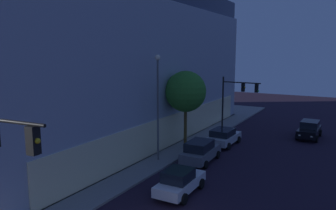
{
  "coord_description": "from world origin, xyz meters",
  "views": [
    {
      "loc": [
        -11.91,
        -6.94,
        8.68
      ],
      "look_at": [
        7.38,
        4.2,
        5.13
      ],
      "focal_mm": 34.61,
      "sensor_mm": 36.0,
      "label": 1
    }
  ],
  "objects_px": {
    "traffic_light_far_corner": "(237,94)",
    "street_lamp_sidewalk": "(158,95)",
    "modern_building": "(86,63)",
    "car_silver": "(224,136)",
    "car_white": "(180,181)",
    "car_grey": "(200,151)",
    "car_black": "(309,129)",
    "sidewalk_tree": "(186,92)"
  },
  "relations": [
    {
      "from": "traffic_light_far_corner",
      "to": "street_lamp_sidewalk",
      "type": "distance_m",
      "value": 12.41
    },
    {
      "from": "modern_building",
      "to": "car_silver",
      "type": "height_order",
      "value": "modern_building"
    },
    {
      "from": "car_white",
      "to": "car_grey",
      "type": "relative_size",
      "value": 0.91
    },
    {
      "from": "traffic_light_far_corner",
      "to": "car_grey",
      "type": "xyz_separation_m",
      "value": [
        -10.53,
        -0.56,
        -3.44
      ]
    },
    {
      "from": "car_grey",
      "to": "car_black",
      "type": "bearing_deg",
      "value": -27.87
    },
    {
      "from": "street_lamp_sidewalk",
      "to": "car_white",
      "type": "distance_m",
      "value": 7.86
    },
    {
      "from": "car_silver",
      "to": "street_lamp_sidewalk",
      "type": "bearing_deg",
      "value": 157.88
    },
    {
      "from": "modern_building",
      "to": "car_black",
      "type": "bearing_deg",
      "value": -66.68
    },
    {
      "from": "modern_building",
      "to": "traffic_light_far_corner",
      "type": "distance_m",
      "value": 16.74
    },
    {
      "from": "street_lamp_sidewalk",
      "to": "car_grey",
      "type": "xyz_separation_m",
      "value": [
        1.59,
        -3.03,
        -4.51
      ]
    },
    {
      "from": "modern_building",
      "to": "car_silver",
      "type": "relative_size",
      "value": 8.08
    },
    {
      "from": "traffic_light_far_corner",
      "to": "car_grey",
      "type": "relative_size",
      "value": 1.31
    },
    {
      "from": "car_silver",
      "to": "car_white",
      "type": "bearing_deg",
      "value": -172.73
    },
    {
      "from": "traffic_light_far_corner",
      "to": "sidewalk_tree",
      "type": "bearing_deg",
      "value": 163.96
    },
    {
      "from": "car_white",
      "to": "car_silver",
      "type": "relative_size",
      "value": 0.94
    },
    {
      "from": "street_lamp_sidewalk",
      "to": "car_grey",
      "type": "bearing_deg",
      "value": -62.4
    },
    {
      "from": "traffic_light_far_corner",
      "to": "sidewalk_tree",
      "type": "height_order",
      "value": "sidewalk_tree"
    },
    {
      "from": "sidewalk_tree",
      "to": "car_silver",
      "type": "xyz_separation_m",
      "value": [
        2.82,
        -2.67,
        -4.45
      ]
    },
    {
      "from": "modern_building",
      "to": "traffic_light_far_corner",
      "type": "relative_size",
      "value": 5.92
    },
    {
      "from": "street_lamp_sidewalk",
      "to": "car_black",
      "type": "xyz_separation_m",
      "value": [
        14.19,
        -9.69,
        -4.51
      ]
    },
    {
      "from": "car_grey",
      "to": "street_lamp_sidewalk",
      "type": "bearing_deg",
      "value": 117.6
    },
    {
      "from": "car_silver",
      "to": "car_black",
      "type": "distance_m",
      "value": 9.74
    },
    {
      "from": "traffic_light_far_corner",
      "to": "street_lamp_sidewalk",
      "type": "relative_size",
      "value": 0.71
    },
    {
      "from": "modern_building",
      "to": "car_grey",
      "type": "relative_size",
      "value": 7.78
    },
    {
      "from": "street_lamp_sidewalk",
      "to": "car_silver",
      "type": "distance_m",
      "value": 9.0
    },
    {
      "from": "traffic_light_far_corner",
      "to": "sidewalk_tree",
      "type": "distance_m",
      "value": 8.12
    },
    {
      "from": "sidewalk_tree",
      "to": "car_white",
      "type": "distance_m",
      "value": 10.84
    },
    {
      "from": "street_lamp_sidewalk",
      "to": "modern_building",
      "type": "bearing_deg",
      "value": 68.72
    },
    {
      "from": "sidewalk_tree",
      "to": "car_silver",
      "type": "relative_size",
      "value": 1.59
    },
    {
      "from": "modern_building",
      "to": "street_lamp_sidewalk",
      "type": "relative_size",
      "value": 4.23
    },
    {
      "from": "modern_building",
      "to": "car_black",
      "type": "height_order",
      "value": "modern_building"
    },
    {
      "from": "car_silver",
      "to": "car_grey",
      "type": "bearing_deg",
      "value": -178.84
    },
    {
      "from": "car_grey",
      "to": "car_black",
      "type": "distance_m",
      "value": 14.25
    },
    {
      "from": "traffic_light_far_corner",
      "to": "car_silver",
      "type": "relative_size",
      "value": 1.36
    },
    {
      "from": "traffic_light_far_corner",
      "to": "car_black",
      "type": "xyz_separation_m",
      "value": [
        2.07,
        -7.22,
        -3.44
      ]
    },
    {
      "from": "car_white",
      "to": "sidewalk_tree",
      "type": "bearing_deg",
      "value": 24.99
    },
    {
      "from": "street_lamp_sidewalk",
      "to": "car_black",
      "type": "distance_m",
      "value": 17.77
    },
    {
      "from": "modern_building",
      "to": "car_grey",
      "type": "bearing_deg",
      "value": -101.74
    },
    {
      "from": "car_white",
      "to": "car_grey",
      "type": "bearing_deg",
      "value": 12.67
    },
    {
      "from": "car_grey",
      "to": "car_silver",
      "type": "distance_m",
      "value": 5.6
    },
    {
      "from": "car_grey",
      "to": "traffic_light_far_corner",
      "type": "bearing_deg",
      "value": 3.03
    },
    {
      "from": "street_lamp_sidewalk",
      "to": "car_silver",
      "type": "relative_size",
      "value": 1.91
    }
  ]
}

